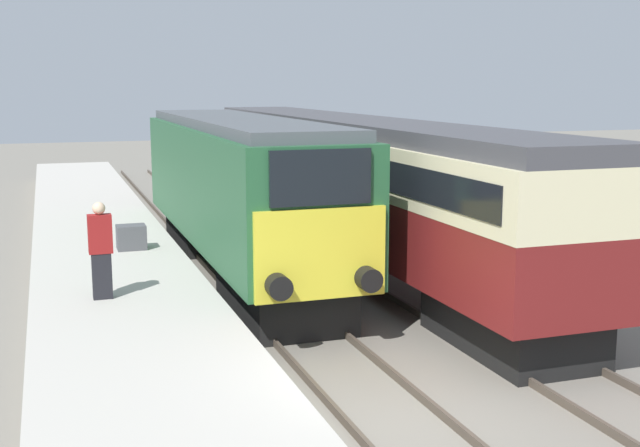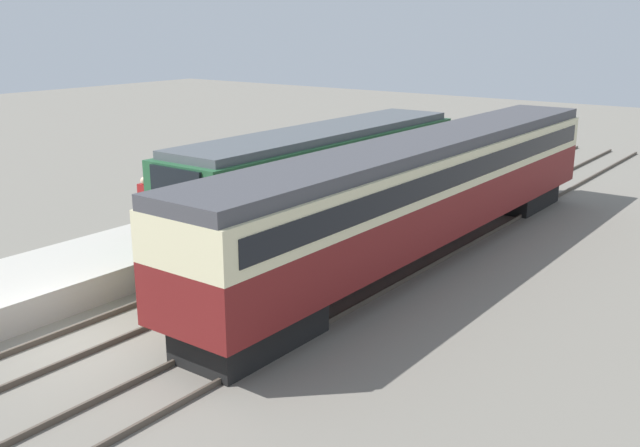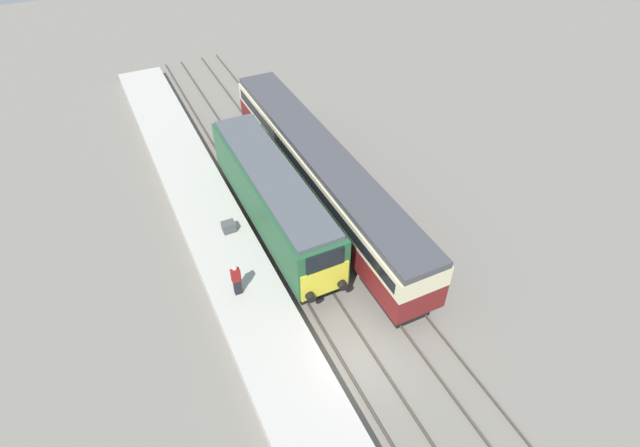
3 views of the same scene
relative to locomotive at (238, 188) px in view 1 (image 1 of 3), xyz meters
name	(u,v)px [view 1 (image 1 of 3)]	position (x,y,z in m)	size (l,w,h in m)	color
ground_plane	(397,425)	(0.00, -9.91, -2.22)	(120.00, 120.00, 0.00)	slate
platform_left	(114,285)	(-3.30, -1.91, -1.81)	(3.50, 50.00, 0.83)	#B7B2A8
rails_near_track	(295,324)	(0.00, -4.91, -2.15)	(1.51, 60.00, 0.14)	#4C4238
rails_far_track	(446,309)	(3.40, -4.91, -2.15)	(1.50, 60.00, 0.14)	#4C4238
locomotive	(238,188)	(0.00, 0.00, 0.00)	(2.70, 13.42, 4.01)	black
passenger_carriage	(350,173)	(3.40, 0.92, 0.18)	(2.75, 21.07, 3.93)	black
person_on_platform	(101,250)	(-3.71, -4.52, -0.46)	(0.44, 0.26, 1.85)	black
luggage_crate	(131,237)	(-2.71, -0.03, -1.09)	(0.70, 0.56, 0.60)	#4C4C51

